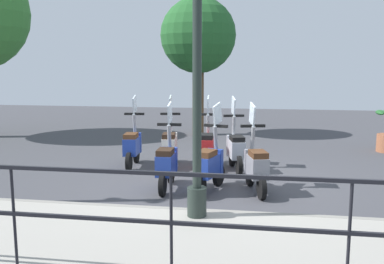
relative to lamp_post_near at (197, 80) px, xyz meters
The scene contains 12 objects.
ground_plane 3.13m from the lamp_post_near, ahead, with size 28.00×28.00×0.00m, color #424247.
promenade_walkway 2.07m from the lamp_post_near, behind, with size 2.20×20.00×0.15m.
fence_railing 2.11m from the lamp_post_near, behind, with size 0.04×16.03×1.07m.
lamp_post_near is the anchor object (origin of this frame).
tree_distant 7.92m from the lamp_post_near, ahead, with size 2.33×2.33×4.27m.
scooter_near_0 2.43m from the lamp_post_near, 24.10° to the right, with size 1.21×0.52×1.54m.
scooter_near_1 2.24m from the lamp_post_near, ahead, with size 1.20×0.54×1.54m.
scooter_near_2 2.39m from the lamp_post_near, 25.08° to the left, with size 1.23×0.44×1.54m.
scooter_far_0 3.59m from the lamp_post_near, ahead, with size 1.21×0.51×1.54m.
scooter_far_1 3.73m from the lamp_post_near, ahead, with size 1.23×0.44×1.54m.
scooter_far_2 3.85m from the lamp_post_near, 18.00° to the left, with size 1.23×0.44×1.54m.
scooter_far_3 4.04m from the lamp_post_near, 30.26° to the left, with size 1.23×0.44×1.54m.
Camera 1 is at (-7.95, -0.79, 2.19)m, focal length 40.00 mm.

